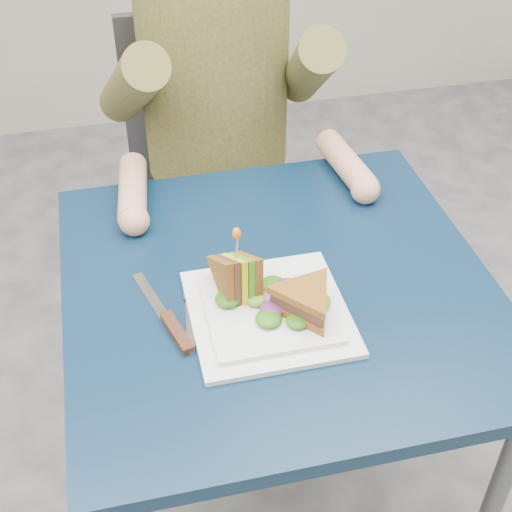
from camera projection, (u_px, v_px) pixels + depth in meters
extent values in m
plane|color=#57575A|center=(273.00, 508.00, 1.72)|extent=(4.00, 4.00, 0.00)
cube|color=black|center=(279.00, 288.00, 1.27)|extent=(0.75, 0.75, 0.03)
cylinder|color=#595B5E|center=(111.00, 335.00, 1.68)|extent=(0.04, 0.04, 0.70)
cylinder|color=#595B5E|center=(367.00, 294.00, 1.79)|extent=(0.04, 0.04, 0.70)
cube|color=#47474C|center=(219.00, 212.00, 1.90)|extent=(0.42, 0.40, 0.04)
cube|color=#47474C|center=(203.00, 95.00, 1.87)|extent=(0.42, 0.03, 0.46)
cylinder|color=#47474C|center=(167.00, 329.00, 1.89)|extent=(0.02, 0.02, 0.43)
cylinder|color=#47474C|center=(298.00, 308.00, 1.95)|extent=(0.02, 0.02, 0.43)
cylinder|color=#47474C|center=(152.00, 250.00, 2.14)|extent=(0.02, 0.02, 0.43)
cylinder|color=#47474C|center=(269.00, 234.00, 2.20)|extent=(0.02, 0.02, 0.43)
cylinder|color=brown|center=(215.00, 66.00, 1.61)|extent=(0.34, 0.34, 0.52)
cylinder|color=brown|center=(131.00, 86.00, 1.50)|extent=(0.15, 0.39, 0.31)
cylinder|color=tan|center=(133.00, 190.00, 1.43)|extent=(0.08, 0.20, 0.06)
sphere|color=tan|center=(134.00, 221.00, 1.35)|extent=(0.06, 0.06, 0.06)
cylinder|color=brown|center=(309.00, 68.00, 1.57)|extent=(0.15, 0.39, 0.31)
cylinder|color=tan|center=(346.00, 163.00, 1.51)|extent=(0.08, 0.20, 0.06)
sphere|color=tan|center=(365.00, 190.00, 1.43)|extent=(0.06, 0.06, 0.06)
cube|color=white|center=(269.00, 313.00, 1.19)|extent=(0.26, 0.26, 0.01)
cube|color=white|center=(269.00, 309.00, 1.18)|extent=(0.21, 0.21, 0.01)
cube|color=silver|center=(190.00, 328.00, 1.17)|extent=(0.03, 0.12, 0.00)
cube|color=silver|center=(190.00, 295.00, 1.22)|extent=(0.03, 0.03, 0.00)
cube|color=silver|center=(186.00, 284.00, 1.24)|extent=(0.01, 0.03, 0.00)
cube|color=silver|center=(188.00, 284.00, 1.25)|extent=(0.01, 0.03, 0.00)
cube|color=silver|center=(191.00, 284.00, 1.25)|extent=(0.01, 0.03, 0.00)
cube|color=silver|center=(194.00, 284.00, 1.25)|extent=(0.01, 0.03, 0.00)
cube|color=silver|center=(151.00, 297.00, 1.22)|extent=(0.05, 0.14, 0.00)
cube|color=black|center=(177.00, 332.00, 1.15)|extent=(0.05, 0.10, 0.01)
cylinder|color=silver|center=(170.00, 320.00, 1.16)|extent=(0.01, 0.01, 0.00)
cylinder|color=silver|center=(183.00, 339.00, 1.13)|extent=(0.01, 0.01, 0.00)
cylinder|color=tan|center=(237.00, 247.00, 1.14)|extent=(0.01, 0.01, 0.06)
ellipsoid|color=orange|center=(237.00, 234.00, 1.12)|extent=(0.01, 0.01, 0.02)
torus|color=#9E4C7A|center=(277.00, 296.00, 1.18)|extent=(0.04, 0.04, 0.02)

